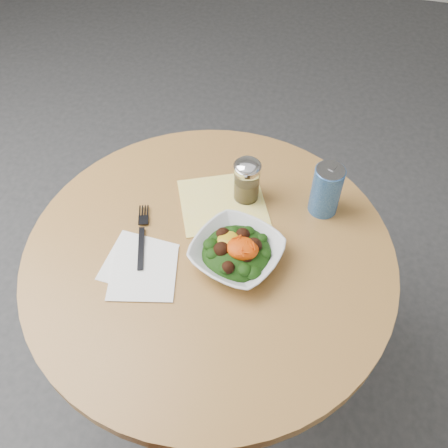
# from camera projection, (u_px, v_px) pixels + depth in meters

# --- Properties ---
(ground) EXTENTS (6.00, 6.00, 0.00)m
(ground) POSITION_uv_depth(u_px,v_px,m) (214.00, 375.00, 1.78)
(ground) COLOR #323234
(ground) RESTS_ON ground
(table) EXTENTS (0.90, 0.90, 0.75)m
(table) POSITION_uv_depth(u_px,v_px,m) (211.00, 295.00, 1.36)
(table) COLOR black
(table) RESTS_ON ground
(cloth_napkin) EXTENTS (0.28, 0.27, 0.00)m
(cloth_napkin) POSITION_uv_depth(u_px,v_px,m) (223.00, 203.00, 1.30)
(cloth_napkin) COLOR yellow
(cloth_napkin) RESTS_ON table
(paper_napkins) EXTENTS (0.19, 0.20, 0.00)m
(paper_napkins) POSITION_uv_depth(u_px,v_px,m) (141.00, 267.00, 1.17)
(paper_napkins) COLOR white
(paper_napkins) RESTS_ON table
(salad_bowl) EXTENTS (0.26, 0.26, 0.08)m
(salad_bowl) POSITION_uv_depth(u_px,v_px,m) (237.00, 252.00, 1.17)
(salad_bowl) COLOR silver
(salad_bowl) RESTS_ON table
(fork) EXTENTS (0.08, 0.20, 0.00)m
(fork) POSITION_uv_depth(u_px,v_px,m) (142.00, 234.00, 1.23)
(fork) COLOR black
(fork) RESTS_ON table
(spice_shaker) EXTENTS (0.07, 0.07, 0.13)m
(spice_shaker) POSITION_uv_depth(u_px,v_px,m) (247.00, 180.00, 1.27)
(spice_shaker) COLOR silver
(spice_shaker) RESTS_ON table
(beverage_can) EXTENTS (0.07, 0.07, 0.14)m
(beverage_can) POSITION_uv_depth(u_px,v_px,m) (326.00, 190.00, 1.24)
(beverage_can) COLOR navy
(beverage_can) RESTS_ON table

